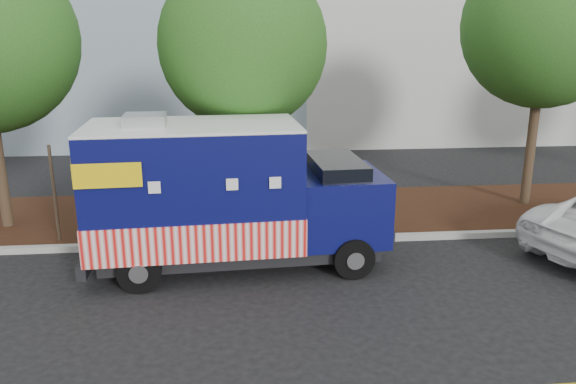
{
  "coord_description": "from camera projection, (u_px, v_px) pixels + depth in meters",
  "views": [
    {
      "loc": [
        -0.91,
        -10.89,
        4.8
      ],
      "look_at": [
        0.16,
        0.6,
        1.5
      ],
      "focal_mm": 35.0,
      "sensor_mm": 36.0,
      "label": 1
    }
  ],
  "objects": [
    {
      "name": "ground",
      "position": [
        283.0,
        268.0,
        11.83
      ],
      "size": [
        120.0,
        120.0,
        0.0
      ],
      "primitive_type": "plane",
      "color": "black",
      "rests_on": "ground"
    },
    {
      "name": "curb",
      "position": [
        278.0,
        241.0,
        13.15
      ],
      "size": [
        120.0,
        0.18,
        0.15
      ],
      "primitive_type": "cube",
      "color": "#9E9E99",
      "rests_on": "ground"
    },
    {
      "name": "mulch_strip",
      "position": [
        272.0,
        213.0,
        15.16
      ],
      "size": [
        120.0,
        4.0,
        0.15
      ],
      "primitive_type": "cube",
      "color": "black",
      "rests_on": "ground"
    },
    {
      "name": "tree_b",
      "position": [
        243.0,
        45.0,
        13.34
      ],
      "size": [
        4.03,
        4.03,
        6.52
      ],
      "color": "#38281C",
      "rests_on": "ground"
    },
    {
      "name": "tree_c",
      "position": [
        545.0,
        25.0,
        14.54
      ],
      "size": [
        4.3,
        4.3,
        7.13
      ],
      "color": "#38281C",
      "rests_on": "ground"
    },
    {
      "name": "sign_post",
      "position": [
        55.0,
        197.0,
        12.7
      ],
      "size": [
        0.06,
        0.06,
        2.4
      ],
      "primitive_type": "cube",
      "color": "#473828",
      "rests_on": "ground"
    },
    {
      "name": "food_truck",
      "position": [
        222.0,
        199.0,
        11.59
      ],
      "size": [
        6.31,
        2.68,
        3.26
      ],
      "rotation": [
        0.0,
        0.0,
        0.06
      ],
      "color": "black",
      "rests_on": "ground"
    }
  ]
}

